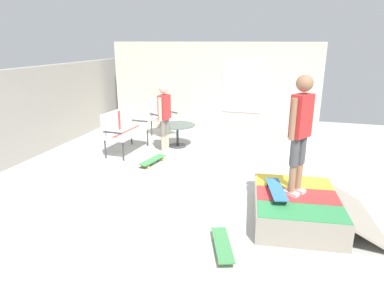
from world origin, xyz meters
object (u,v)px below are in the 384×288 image
object	(u,v)px
skate_ramp	(298,208)
skateboard_by_bench	(153,160)
patio_chair_near_house	(161,114)
skateboard_on_ramp	(276,189)
skateboard_spare	(222,245)
person_watching	(164,114)
patio_bench	(123,127)
person_skater	(300,127)
patio_table	(177,131)

from	to	relation	value
skate_ramp	skateboard_by_bench	bearing A→B (deg)	61.63
patio_chair_near_house	skateboard_on_ramp	xyz separation A→B (m)	(-4.01, -3.37, -0.11)
skateboard_spare	person_watching	bearing A→B (deg)	30.88
person_watching	skate_ramp	bearing A→B (deg)	-128.95
patio_bench	person_skater	bearing A→B (deg)	-118.94
skateboard_spare	patio_bench	bearing A→B (deg)	43.11
patio_chair_near_house	patio_table	distance (m)	1.23
skate_ramp	person_watching	distance (m)	3.99
person_skater	skate_ramp	bearing A→B (deg)	-123.88
person_watching	patio_bench	bearing A→B (deg)	102.49
patio_bench	skateboard_by_bench	distance (m)	1.29
patio_chair_near_house	skateboard_on_ramp	size ratio (longest dim) A/B	1.24
patio_bench	patio_chair_near_house	bearing A→B (deg)	-11.39
skate_ramp	patio_bench	distance (m)	4.64
skate_ramp	skateboard_on_ramp	bearing A→B (deg)	104.62
patio_chair_near_house	skateboard_on_ramp	bearing A→B (deg)	-139.96
patio_chair_near_house	patio_table	world-z (taller)	patio_chair_near_house
patio_chair_near_house	person_skater	distance (m)	5.37
skate_ramp	patio_chair_near_house	size ratio (longest dim) A/B	1.88
patio_bench	skateboard_spare	bearing A→B (deg)	-136.89
skate_ramp	patio_chair_near_house	world-z (taller)	patio_chair_near_house
person_watching	skateboard_on_ramp	world-z (taller)	person_watching
skateboard_by_bench	skateboard_on_ramp	size ratio (longest dim) A/B	1.00
patio_bench	patio_table	xyz separation A→B (m)	(0.76, -1.13, -0.21)
skate_ramp	person_watching	xyz separation A→B (m)	(2.46, 3.05, 0.75)
skateboard_spare	skateboard_on_ramp	size ratio (longest dim) A/B	1.00
patio_chair_near_house	skateboard_spare	bearing A→B (deg)	-151.01
skate_ramp	person_watching	size ratio (longest dim) A/B	1.17
patio_table	skateboard_by_bench	bearing A→B (deg)	175.12
patio_bench	patio_table	world-z (taller)	patio_bench
skate_ramp	skateboard_on_ramp	distance (m)	0.45
skate_ramp	person_skater	size ratio (longest dim) A/B	1.10
patio_table	skateboard_on_ramp	distance (m)	4.03
skate_ramp	person_skater	world-z (taller)	person_skater
patio_chair_near_house	person_watching	bearing A→B (deg)	-155.89
patio_table	skateboard_on_ramp	xyz separation A→B (m)	(-3.09, -2.58, 0.09)
person_skater	patio_bench	bearing A→B (deg)	61.06
person_watching	skateboard_spare	size ratio (longest dim) A/B	2.00
patio_table	skateboard_by_bench	distance (m)	1.41
person_watching	person_skater	bearing A→B (deg)	-129.07
person_watching	skateboard_by_bench	xyz separation A→B (m)	(-0.83, -0.02, -0.87)
patio_chair_near_house	person_watching	xyz separation A→B (m)	(-1.46, -0.65, 0.34)
patio_chair_near_house	patio_table	size ratio (longest dim) A/B	1.13
patio_chair_near_house	person_watching	size ratio (longest dim) A/B	0.62
patio_bench	skateboard_spare	size ratio (longest dim) A/B	1.57
skate_ramp	person_skater	distance (m)	1.24
skateboard_spare	patio_chair_near_house	bearing A→B (deg)	28.99
skate_ramp	patio_bench	size ratio (longest dim) A/B	1.49
skateboard_by_bench	skateboard_spare	distance (m)	3.43
patio_table	skateboard_spare	size ratio (longest dim) A/B	1.10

